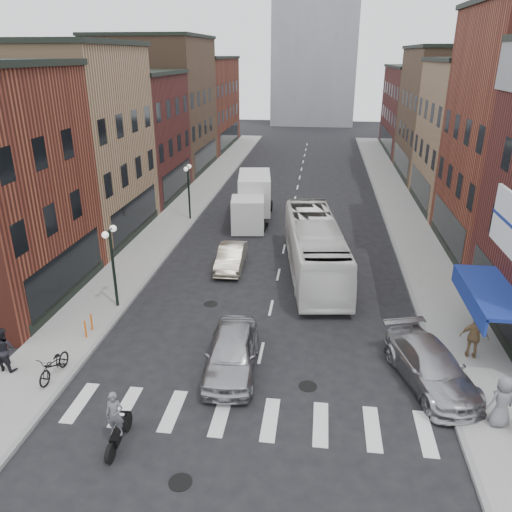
% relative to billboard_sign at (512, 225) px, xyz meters
% --- Properties ---
extents(ground, '(160.00, 160.00, 0.00)m').
position_rel_billboard_sign_xyz_m(ground, '(-8.59, -0.50, -6.13)').
color(ground, black).
rests_on(ground, ground).
extents(sidewalk_left, '(3.00, 74.00, 0.15)m').
position_rel_billboard_sign_xyz_m(sidewalk_left, '(-17.09, 21.50, -6.06)').
color(sidewalk_left, gray).
rests_on(sidewalk_left, ground).
extents(sidewalk_right, '(3.00, 74.00, 0.15)m').
position_rel_billboard_sign_xyz_m(sidewalk_right, '(-0.09, 21.50, -6.06)').
color(sidewalk_right, gray).
rests_on(sidewalk_right, ground).
extents(curb_left, '(0.20, 74.00, 0.16)m').
position_rel_billboard_sign_xyz_m(curb_left, '(-15.59, 21.50, -6.13)').
color(curb_left, gray).
rests_on(curb_left, ground).
extents(curb_right, '(0.20, 74.00, 0.16)m').
position_rel_billboard_sign_xyz_m(curb_right, '(-1.59, 21.50, -6.13)').
color(curb_right, gray).
rests_on(curb_right, ground).
extents(crosswalk_stripes, '(12.00, 2.20, 0.01)m').
position_rel_billboard_sign_xyz_m(crosswalk_stripes, '(-8.59, -3.50, -6.13)').
color(crosswalk_stripes, silver).
rests_on(crosswalk_stripes, ground).
extents(bldg_left_mid_a, '(10.30, 10.20, 12.30)m').
position_rel_billboard_sign_xyz_m(bldg_left_mid_a, '(-23.58, 13.50, 0.02)').
color(bldg_left_mid_a, '#A4805A').
rests_on(bldg_left_mid_a, ground).
extents(bldg_left_mid_b, '(10.30, 10.20, 10.30)m').
position_rel_billboard_sign_xyz_m(bldg_left_mid_b, '(-23.58, 23.50, -0.98)').
color(bldg_left_mid_b, '#4E1E1B').
rests_on(bldg_left_mid_b, ground).
extents(bldg_left_far_a, '(10.30, 12.20, 13.30)m').
position_rel_billboard_sign_xyz_m(bldg_left_far_a, '(-23.58, 34.50, 0.52)').
color(bldg_left_far_a, brown).
rests_on(bldg_left_far_a, ground).
extents(bldg_left_far_b, '(10.30, 16.20, 11.30)m').
position_rel_billboard_sign_xyz_m(bldg_left_far_b, '(-23.58, 48.50, -0.48)').
color(bldg_left_far_b, maroon).
rests_on(bldg_left_far_b, ground).
extents(bldg_right_mid_b, '(10.30, 10.20, 11.30)m').
position_rel_billboard_sign_xyz_m(bldg_right_mid_b, '(6.41, 23.50, -0.48)').
color(bldg_right_mid_b, '#A4805A').
rests_on(bldg_right_mid_b, ground).
extents(bldg_right_far_a, '(10.30, 12.20, 12.30)m').
position_rel_billboard_sign_xyz_m(bldg_right_far_a, '(6.41, 34.50, 0.02)').
color(bldg_right_far_a, brown).
rests_on(bldg_right_far_a, ground).
extents(bldg_right_far_b, '(10.30, 16.20, 10.30)m').
position_rel_billboard_sign_xyz_m(bldg_right_far_b, '(6.41, 48.50, -0.98)').
color(bldg_right_far_b, '#4E1E1B').
rests_on(bldg_right_far_b, ground).
extents(awning_blue, '(1.80, 5.00, 0.78)m').
position_rel_billboard_sign_xyz_m(awning_blue, '(0.34, 2.00, -3.50)').
color(awning_blue, navy).
rests_on(awning_blue, ground).
extents(billboard_sign, '(1.52, 3.00, 3.70)m').
position_rel_billboard_sign_xyz_m(billboard_sign, '(0.00, 0.00, 0.00)').
color(billboard_sign, black).
rests_on(billboard_sign, ground).
extents(streetlamp_near, '(0.32, 1.22, 4.11)m').
position_rel_billboard_sign_xyz_m(streetlamp_near, '(-15.99, 3.50, -3.22)').
color(streetlamp_near, black).
rests_on(streetlamp_near, ground).
extents(streetlamp_far, '(0.32, 1.22, 4.11)m').
position_rel_billboard_sign_xyz_m(streetlamp_far, '(-15.99, 17.50, -3.22)').
color(streetlamp_far, black).
rests_on(streetlamp_far, ground).
extents(bike_rack, '(0.08, 0.68, 0.80)m').
position_rel_billboard_sign_xyz_m(bike_rack, '(-16.19, 0.80, -5.58)').
color(bike_rack, '#D8590C').
rests_on(bike_rack, sidewalk_left).
extents(box_truck, '(2.89, 7.74, 3.27)m').
position_rel_billboard_sign_xyz_m(box_truck, '(-11.35, 18.01, -4.52)').
color(box_truck, silver).
rests_on(box_truck, ground).
extents(motorcycle_rider, '(0.58, 1.99, 2.03)m').
position_rel_billboard_sign_xyz_m(motorcycle_rider, '(-12.39, -5.34, -5.18)').
color(motorcycle_rider, black).
rests_on(motorcycle_rider, ground).
extents(transit_bus, '(4.07, 11.33, 3.09)m').
position_rel_billboard_sign_xyz_m(transit_bus, '(-6.63, 9.01, -4.59)').
color(transit_bus, white).
rests_on(transit_bus, ground).
extents(sedan_left_near, '(2.22, 4.90, 1.63)m').
position_rel_billboard_sign_xyz_m(sedan_left_near, '(-9.56, -0.87, -5.32)').
color(sedan_left_near, '#A3A3A7').
rests_on(sedan_left_near, ground).
extents(sedan_left_far, '(1.54, 4.10, 1.34)m').
position_rel_billboard_sign_xyz_m(sedan_left_far, '(-11.37, 9.05, -5.46)').
color(sedan_left_far, beige).
rests_on(sedan_left_far, ground).
extents(curb_car, '(3.47, 5.46, 1.47)m').
position_rel_billboard_sign_xyz_m(curb_car, '(-2.09, -0.72, -5.40)').
color(curb_car, '#A4A3A8').
rests_on(curb_car, ground).
extents(parked_bicycle, '(0.78, 1.95, 1.01)m').
position_rel_billboard_sign_xyz_m(parked_bicycle, '(-16.09, -2.33, -5.48)').
color(parked_bicycle, black).
rests_on(parked_bicycle, sidewalk_left).
extents(ped_left_solo, '(0.94, 0.63, 1.79)m').
position_rel_billboard_sign_xyz_m(ped_left_solo, '(-18.19, -2.13, -5.09)').
color(ped_left_solo, black).
rests_on(ped_left_solo, sidewalk_left).
extents(ped_right_b, '(1.16, 0.73, 1.85)m').
position_rel_billboard_sign_xyz_m(ped_right_b, '(-0.12, 1.11, -5.06)').
color(ped_right_b, olive).
rests_on(ped_right_b, sidewalk_right).
extents(ped_right_c, '(1.01, 0.80, 1.82)m').
position_rel_billboard_sign_xyz_m(ped_right_c, '(-0.30, -2.90, -5.07)').
color(ped_right_c, slate).
rests_on(ped_right_c, sidewalk_right).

